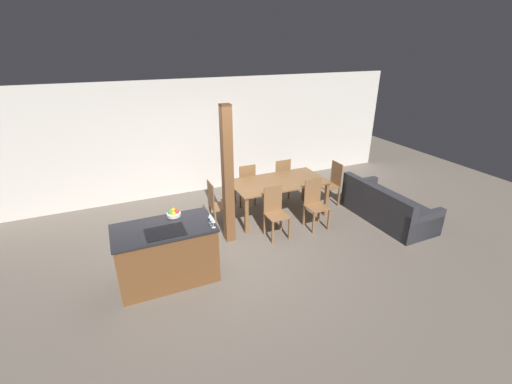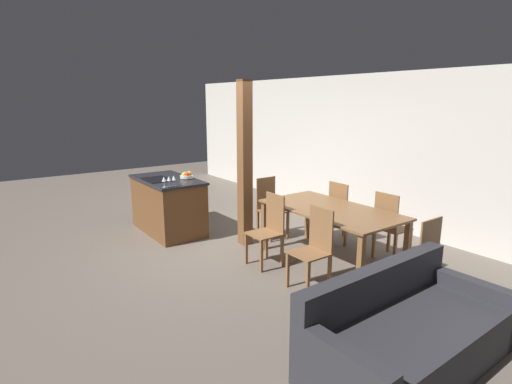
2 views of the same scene
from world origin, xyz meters
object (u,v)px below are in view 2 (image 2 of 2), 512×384
(fruit_bowl, at_px, (187,176))
(dining_chair_far_left, at_px, (342,212))
(kitchen_island, at_px, (168,205))
(dining_chair_head_end, at_px, (270,206))
(wine_glass_far, at_px, (174,178))
(wine_glass_near, at_px, (164,179))
(dining_table, at_px, (331,215))
(couch, at_px, (406,336))
(dining_chair_far_right, at_px, (390,225))
(dining_chair_near_left, at_px, (269,229))
(timber_post, at_px, (245,165))
(wine_glass_middle, at_px, (169,179))
(dining_chair_foot_end, at_px, (419,257))
(dining_chair_near_right, at_px, (314,247))

(fruit_bowl, bearing_deg, dining_chair_far_left, 42.15)
(kitchen_island, xyz_separation_m, dining_chair_head_end, (1.22, 1.27, 0.04))
(wine_glass_far, bearing_deg, dining_chair_head_end, 69.44)
(wine_glass_near, bearing_deg, dining_chair_head_end, 71.33)
(dining_table, distance_m, couch, 2.31)
(dining_chair_far_right, distance_m, dining_chair_head_end, 1.95)
(dining_chair_near_left, distance_m, timber_post, 1.16)
(fruit_bowl, bearing_deg, couch, -1.51)
(dining_chair_head_end, bearing_deg, dining_chair_near_left, -128.70)
(dining_chair_near_left, xyz_separation_m, dining_chair_far_left, (-0.00, 1.48, 0.00))
(dining_chair_far_left, bearing_deg, couch, 142.47)
(wine_glass_far, relative_size, couch, 0.08)
(wine_glass_far, bearing_deg, wine_glass_middle, -90.00)
(wine_glass_near, height_order, couch, wine_glass_near)
(kitchen_island, height_order, dining_chair_far_right, dining_chair_far_right)
(wine_glass_near, relative_size, dining_chair_far_left, 0.17)
(fruit_bowl, relative_size, dining_chair_far_right, 0.22)
(dining_chair_foot_end, distance_m, timber_post, 2.82)
(dining_chair_far_left, bearing_deg, wine_glass_near, 58.03)
(kitchen_island, bearing_deg, dining_chair_far_left, 43.27)
(wine_glass_middle, xyz_separation_m, dining_chair_foot_end, (3.27, 1.53, -0.56))
(dining_chair_near_left, xyz_separation_m, couch, (2.42, -0.38, -0.24))
(dining_chair_foot_end, relative_size, couch, 0.50)
(dining_chair_foot_end, bearing_deg, dining_chair_far_left, -112.21)
(wine_glass_near, relative_size, wine_glass_far, 1.00)
(dining_chair_near_right, height_order, dining_chair_far_left, same)
(wine_glass_middle, distance_m, dining_chair_near_right, 2.54)
(wine_glass_far, bearing_deg, wine_glass_near, -90.00)
(wine_glass_near, bearing_deg, timber_post, 60.35)
(dining_chair_near_right, relative_size, dining_chair_head_end, 1.00)
(wine_glass_middle, bearing_deg, dining_chair_near_left, 28.35)
(dining_chair_near_left, height_order, dining_chair_foot_end, same)
(dining_chair_foot_end, bearing_deg, dining_table, -90.00)
(wine_glass_middle, distance_m, timber_post, 1.17)
(dining_chair_far_right, bearing_deg, timber_post, 36.29)
(wine_glass_far, distance_m, dining_chair_far_right, 3.26)
(dining_chair_head_end, bearing_deg, wine_glass_middle, 160.43)
(timber_post, bearing_deg, dining_table, 22.64)
(wine_glass_middle, distance_m, wine_glass_far, 0.08)
(couch, bearing_deg, dining_chair_head_end, 70.68)
(wine_glass_middle, relative_size, dining_chair_near_left, 0.17)
(dining_chair_far_right, xyz_separation_m, timber_post, (-1.74, -1.28, 0.76))
(dining_chair_near_left, distance_m, dining_chair_foot_end, 1.95)
(wine_glass_near, height_order, wine_glass_far, same)
(dining_chair_foot_end, bearing_deg, wine_glass_far, -66.12)
(fruit_bowl, relative_size, dining_chair_near_right, 0.22)
(wine_glass_far, bearing_deg, dining_chair_near_right, 16.82)
(dining_table, distance_m, dining_chair_foot_end, 1.38)
(dining_table, height_order, couch, couch)
(wine_glass_near, relative_size, dining_chair_far_right, 0.17)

